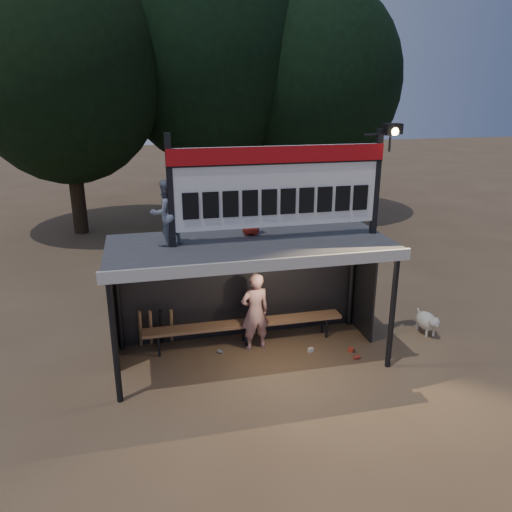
{
  "coord_description": "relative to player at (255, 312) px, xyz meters",
  "views": [
    {
      "loc": [
        -1.82,
        -8.25,
        4.87
      ],
      "look_at": [
        0.2,
        0.4,
        1.9
      ],
      "focal_mm": 35.0,
      "sensor_mm": 36.0,
      "label": 1
    }
  ],
  "objects": [
    {
      "name": "litter",
      "position": [
        0.78,
        -0.3,
        -0.75
      ],
      "size": [
        2.62,
        1.29,
        0.08
      ],
      "color": "#B0321E",
      "rests_on": "ground"
    },
    {
      "name": "child_b",
      "position": [
        -0.06,
        0.09,
        1.95
      ],
      "size": [
        0.46,
        0.37,
        0.83
      ],
      "primitive_type": "imported",
      "rotation": [
        0.0,
        0.0,
        2.87
      ],
      "color": "#AE251A",
      "rests_on": "dugout_shelter"
    },
    {
      "name": "scoreboard_assembly",
      "position": [
        0.39,
        -0.34,
        2.54
      ],
      "size": [
        4.1,
        0.27,
        1.99
      ],
      "color": "black",
      "rests_on": "dugout_shelter"
    },
    {
      "name": "ground",
      "position": [
        -0.17,
        -0.33,
        -0.79
      ],
      "size": [
        80.0,
        80.0,
        0.0
      ],
      "primitive_type": "plane",
      "color": "brown",
      "rests_on": "ground"
    },
    {
      "name": "dog",
      "position": [
        3.65,
        -0.21,
        -0.51
      ],
      "size": [
        0.36,
        0.81,
        0.49
      ],
      "color": "beige",
      "rests_on": "ground"
    },
    {
      "name": "tree_right",
      "position": [
        4.83,
        10.17,
        4.4
      ],
      "size": [
        6.08,
        6.08,
        8.72
      ],
      "color": "#2E2114",
      "rests_on": "ground"
    },
    {
      "name": "bench",
      "position": [
        -0.17,
        0.22,
        -0.36
      ],
      "size": [
        4.0,
        0.35,
        0.48
      ],
      "color": "#946745",
      "rests_on": "ground"
    },
    {
      "name": "bats",
      "position": [
        -1.89,
        0.49,
        -0.36
      ],
      "size": [
        0.68,
        0.35,
        0.84
      ],
      "color": "olive",
      "rests_on": "ground"
    },
    {
      "name": "tree_left",
      "position": [
        -4.17,
        9.67,
        4.73
      ],
      "size": [
        6.46,
        6.46,
        9.27
      ],
      "color": "#2E2114",
      "rests_on": "ground"
    },
    {
      "name": "player",
      "position": [
        0.0,
        0.0,
        0.0
      ],
      "size": [
        0.62,
        0.46,
        1.58
      ],
      "primitive_type": "imported",
      "rotation": [
        0.0,
        0.0,
        3.29
      ],
      "color": "silver",
      "rests_on": "ground"
    },
    {
      "name": "child_a",
      "position": [
        -1.61,
        -0.21,
        2.1
      ],
      "size": [
        0.68,
        0.63,
        1.14
      ],
      "primitive_type": "imported",
      "rotation": [
        0.0,
        0.0,
        3.59
      ],
      "color": "gray",
      "rests_on": "dugout_shelter"
    },
    {
      "name": "dugout_shelter",
      "position": [
        -0.17,
        -0.09,
        1.06
      ],
      "size": [
        5.1,
        2.08,
        2.32
      ],
      "color": "#3C3C3E",
      "rests_on": "ground"
    },
    {
      "name": "tree_mid",
      "position": [
        0.83,
        11.17,
        5.38
      ],
      "size": [
        7.22,
        7.22,
        10.36
      ],
      "color": "black",
      "rests_on": "ground"
    }
  ]
}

